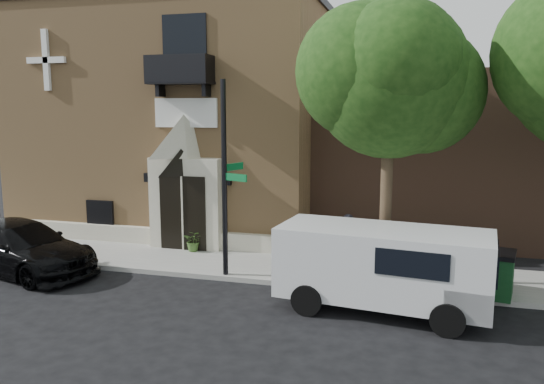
% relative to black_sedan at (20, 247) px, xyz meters
% --- Properties ---
extents(ground, '(120.00, 120.00, 0.00)m').
position_rel_black_sedan_xyz_m(ground, '(5.01, 0.78, -0.79)').
color(ground, black).
rests_on(ground, ground).
extents(sidewalk, '(42.00, 3.00, 0.15)m').
position_rel_black_sedan_xyz_m(sidewalk, '(6.01, 2.28, -0.72)').
color(sidewalk, gray).
rests_on(sidewalk, ground).
extents(church, '(12.20, 11.01, 9.30)m').
position_rel_black_sedan_xyz_m(church, '(2.03, 8.74, 3.84)').
color(church, tan).
rests_on(church, ground).
extents(street_tree_left, '(4.97, 4.38, 7.77)m').
position_rel_black_sedan_xyz_m(street_tree_left, '(11.04, 1.13, 5.07)').
color(street_tree_left, '#38281C').
rests_on(street_tree_left, sidewalk).
extents(black_sedan, '(5.84, 3.52, 1.58)m').
position_rel_black_sedan_xyz_m(black_sedan, '(0.00, 0.00, 0.00)').
color(black_sedan, black).
rests_on(black_sedan, ground).
extents(cargo_van, '(5.41, 2.70, 2.12)m').
position_rel_black_sedan_xyz_m(cargo_van, '(11.26, -0.35, 0.39)').
color(cargo_van, silver).
rests_on(cargo_van, ground).
extents(street_sign, '(0.86, 1.11, 5.73)m').
position_rel_black_sedan_xyz_m(street_sign, '(6.43, 1.00, 2.24)').
color(street_sign, black).
rests_on(street_sign, sidewalk).
extents(fire_hydrant, '(0.48, 0.39, 0.85)m').
position_rel_black_sedan_xyz_m(fire_hydrant, '(10.55, 1.39, -0.23)').
color(fire_hydrant, '#A31724').
rests_on(fire_hydrant, sidewalk).
extents(dumpster, '(2.03, 1.41, 1.21)m').
position_rel_black_sedan_xyz_m(dumpster, '(13.45, 1.24, -0.03)').
color(dumpster, '#103C1A').
rests_on(dumpster, sidewalk).
extents(planter, '(0.66, 0.57, 0.74)m').
position_rel_black_sedan_xyz_m(planter, '(4.45, 3.14, -0.27)').
color(planter, '#406729').
rests_on(planter, sidewalk).
extents(pedestrian_near, '(0.70, 0.46, 1.90)m').
position_rel_black_sedan_xyz_m(pedestrian_near, '(9.93, 1.68, 0.31)').
color(pedestrian_near, black).
rests_on(pedestrian_near, sidewalk).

